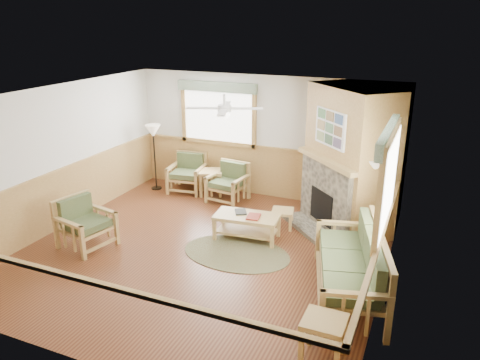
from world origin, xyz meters
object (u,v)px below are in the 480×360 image
at_px(end_table_chairs, 211,182).
at_px(floor_lamp_left, 155,157).
at_px(floor_lamp_right, 369,203).
at_px(coffee_table, 247,227).
at_px(sofa, 349,264).
at_px(footstool, 282,219).
at_px(end_table_sofa, 323,339).
at_px(armchair_back_right, 228,183).
at_px(armchair_left, 86,223).
at_px(armchair_back_left, 187,173).

height_order(end_table_chairs, floor_lamp_left, floor_lamp_left).
bearing_deg(floor_lamp_right, coffee_table, -163.08).
xyz_separation_m(sofa, end_table_chairs, (-3.67, 2.90, -0.21)).
relative_size(sofa, footstool, 5.35).
bearing_deg(sofa, floor_lamp_right, 164.64).
bearing_deg(coffee_table, end_table_sofa, -57.49).
height_order(armchair_back_right, coffee_table, armchair_back_right).
bearing_deg(floor_lamp_left, end_table_sofa, -39.97).
bearing_deg(coffee_table, armchair_left, -156.27).
relative_size(end_table_chairs, end_table_sofa, 1.03).
bearing_deg(armchair_left, end_table_sofa, -93.05).
distance_m(sofa, end_table_chairs, 4.68).
distance_m(armchair_back_left, armchair_back_right, 1.15).
bearing_deg(end_table_chairs, armchair_back_right, -22.29).
bearing_deg(coffee_table, armchair_back_left, 136.07).
height_order(end_table_sofa, floor_lamp_left, floor_lamp_left).
bearing_deg(coffee_table, footstool, 52.93).
distance_m(sofa, coffee_table, 2.35).
bearing_deg(coffee_table, end_table_chairs, 126.78).
distance_m(end_table_chairs, footstool, 2.32).
bearing_deg(sofa, armchair_back_right, -145.85).
distance_m(end_table_chairs, floor_lamp_right, 3.88).
distance_m(end_table_chairs, floor_lamp_left, 1.45).
bearing_deg(armchair_back_left, floor_lamp_right, -23.04).
bearing_deg(end_table_chairs, coffee_table, -47.65).
bearing_deg(coffee_table, floor_lamp_left, 146.27).
distance_m(armchair_back_right, floor_lamp_left, 1.90).
distance_m(armchair_back_right, end_table_chairs, 0.58).
xyz_separation_m(sofa, footstool, (-1.60, 1.85, -0.32)).
height_order(armchair_back_left, floor_lamp_right, floor_lamp_right).
bearing_deg(armchair_back_left, end_table_sofa, -53.79).
relative_size(sofa, armchair_left, 2.45).
xyz_separation_m(armchair_back_right, coffee_table, (1.09, -1.56, -0.19)).
distance_m(armchair_back_left, footstool, 2.88).
bearing_deg(sofa, end_table_chairs, -143.69).
bearing_deg(floor_lamp_right, sofa, -90.00).
bearing_deg(end_table_sofa, armchair_back_left, 134.32).
distance_m(armchair_back_right, floor_lamp_right, 3.30).
bearing_deg(floor_lamp_right, end_table_chairs, 162.57).
distance_m(coffee_table, floor_lamp_right, 2.22).
bearing_deg(armchair_left, armchair_back_left, 7.54).
height_order(sofa, armchair_left, sofa).
relative_size(armchair_back_left, footstool, 2.12).
distance_m(sofa, end_table_sofa, 1.51).
bearing_deg(end_table_sofa, end_table_chairs, 129.87).
bearing_deg(end_table_chairs, footstool, -26.87).
relative_size(armchair_back_left, end_table_sofa, 1.55).
xyz_separation_m(end_table_sofa, floor_lamp_left, (-5.01, 4.20, 0.50)).
bearing_deg(footstool, end_table_chairs, 153.13).
relative_size(armchair_back_right, armchair_left, 0.95).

